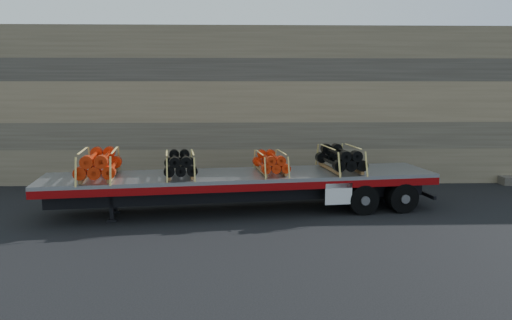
{
  "coord_description": "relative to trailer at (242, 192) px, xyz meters",
  "views": [
    {
      "loc": [
        -0.35,
        -17.01,
        4.49
      ],
      "look_at": [
        0.24,
        1.45,
        1.67
      ],
      "focal_mm": 35.0,
      "sensor_mm": 36.0,
      "label": 1
    }
  ],
  "objects": [
    {
      "name": "bundle_rear",
      "position": [
        3.6,
        0.5,
        1.1
      ],
      "size": [
        1.5,
        2.51,
        0.84
      ],
      "primitive_type": null,
      "rotation": [
        0.0,
        0.0,
        0.14
      ],
      "color": "black",
      "rests_on": "trailer"
    },
    {
      "name": "bundle_midrear",
      "position": [
        1.04,
        0.15,
        1.03
      ],
      "size": [
        1.25,
        2.09,
        0.7
      ],
      "primitive_type": null,
      "rotation": [
        0.0,
        0.0,
        0.14
      ],
      "color": "red",
      "rests_on": "trailer"
    },
    {
      "name": "ground",
      "position": [
        0.31,
        -0.3,
        -0.68
      ],
      "size": [
        120.0,
        120.0,
        0.0
      ],
      "primitive_type": "plane",
      "color": "black",
      "rests_on": "ground"
    },
    {
      "name": "bundle_front",
      "position": [
        -4.77,
        -0.67,
        1.13
      ],
      "size": [
        1.6,
        2.67,
        0.89
      ],
      "primitive_type": null,
      "rotation": [
        0.0,
        0.0,
        0.14
      ],
      "color": "red",
      "rests_on": "trailer"
    },
    {
      "name": "trailer",
      "position": [
        0.0,
        0.0,
        0.0
      ],
      "size": [
        13.89,
        4.49,
        1.37
      ],
      "primitive_type": null,
      "rotation": [
        0.0,
        0.0,
        0.14
      ],
      "color": "#9EA0A5",
      "rests_on": "ground"
    },
    {
      "name": "bundle_midfront",
      "position": [
        -2.12,
        -0.3,
        1.06
      ],
      "size": [
        1.36,
        2.28,
        0.76
      ],
      "primitive_type": null,
      "rotation": [
        0.0,
        0.0,
        0.14
      ],
      "color": "black",
      "rests_on": "trailer"
    },
    {
      "name": "rock_wall",
      "position": [
        0.31,
        6.2,
        2.82
      ],
      "size": [
        44.0,
        3.0,
        7.0
      ],
      "primitive_type": "cube",
      "color": "#7A6B54",
      "rests_on": "ground"
    }
  ]
}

